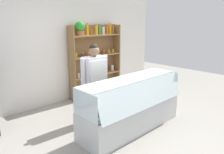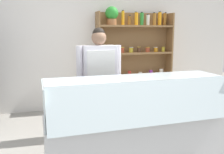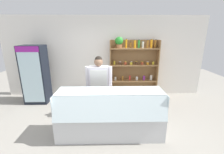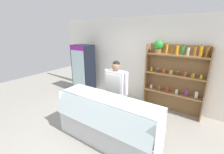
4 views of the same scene
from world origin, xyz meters
name	(u,v)px [view 2 (image 2 of 4)]	position (x,y,z in m)	size (l,w,h in m)	color
ground_plane	(120,154)	(0.00, 0.00, 0.00)	(12.00, 12.00, 0.00)	gray
back_wall	(85,42)	(0.00, 2.21, 1.35)	(6.80, 0.10, 2.70)	white
shelving_unit	(132,51)	(0.93, 1.97, 1.16)	(1.59, 0.29, 2.03)	olive
deli_display_case	(136,133)	(0.17, -0.10, 0.31)	(2.21, 0.72, 1.01)	silver
shop_clerk	(99,73)	(-0.10, 0.66, 0.95)	(0.66, 0.25, 1.61)	#383D51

